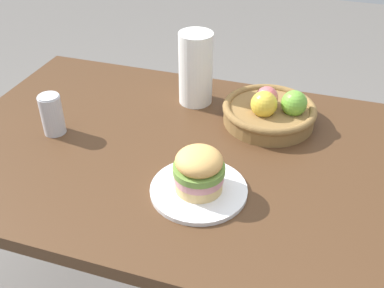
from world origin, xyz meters
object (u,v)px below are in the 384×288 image
plate (199,190)px  paper_towel_roll (196,69)px  soda_can (52,114)px  sandwich (199,170)px  fruit_basket (270,111)px

plate → paper_towel_roll: size_ratio=1.03×
soda_can → paper_towel_roll: size_ratio=0.53×
sandwich → soda_can: (-0.49, 0.13, -0.01)m
plate → sandwich: (0.00, 0.00, 0.06)m
sandwich → paper_towel_roll: size_ratio=0.54×
sandwich → paper_towel_roll: paper_towel_roll is taller
sandwich → soda_can: sandwich is taller
soda_can → plate: bearing=-14.3°
plate → soda_can: size_ratio=1.97×
fruit_basket → paper_towel_roll: (-0.26, 0.06, 0.08)m
soda_can → paper_towel_roll: paper_towel_roll is taller
plate → fruit_basket: bearing=73.3°
soda_can → paper_towel_roll: bearing=41.6°
plate → fruit_basket: size_ratio=0.86×
sandwich → fruit_basket: 0.40m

